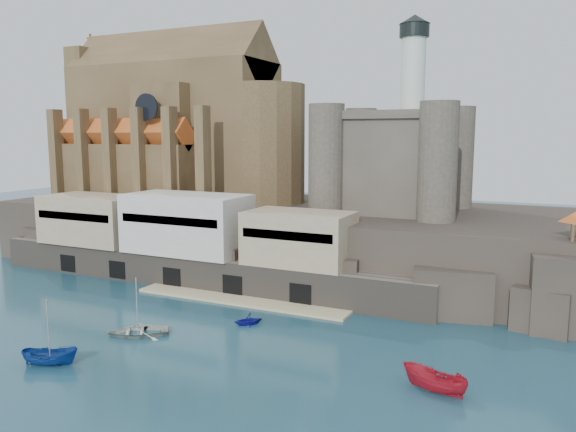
# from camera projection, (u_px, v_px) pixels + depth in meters

# --- Properties ---
(ground) EXTENTS (300.00, 300.00, 0.00)m
(ground) POSITION_uv_depth(u_px,v_px,m) (135.00, 345.00, 58.08)
(ground) COLOR #173D4D
(ground) RESTS_ON ground
(promontory) EXTENTS (100.00, 36.00, 10.00)m
(promontory) POSITION_uv_depth(u_px,v_px,m) (293.00, 237.00, 92.66)
(promontory) COLOR #29231F
(promontory) RESTS_ON ground
(quay) EXTENTS (70.00, 12.00, 13.05)m
(quay) POSITION_uv_depth(u_px,v_px,m) (185.00, 242.00, 82.16)
(quay) COLOR #655B51
(quay) RESTS_ON ground
(church) EXTENTS (47.00, 25.93, 30.51)m
(church) POSITION_uv_depth(u_px,v_px,m) (180.00, 132.00, 102.55)
(church) COLOR brown
(church) RESTS_ON promontory
(castle_keep) EXTENTS (21.20, 21.20, 29.30)m
(castle_keep) POSITION_uv_depth(u_px,v_px,m) (395.00, 156.00, 85.36)
(castle_keep) COLOR #474138
(castle_keep) RESTS_ON promontory
(boat_2) EXTENTS (2.72, 2.69, 5.36)m
(boat_2) POSITION_uv_depth(u_px,v_px,m) (51.00, 365.00, 53.15)
(boat_2) COLOR navy
(boat_2) RESTS_ON ground
(boat_5) EXTENTS (2.70, 2.66, 5.85)m
(boat_5) POSITION_uv_depth(u_px,v_px,m) (434.00, 391.00, 47.69)
(boat_5) COLOR #AC1728
(boat_5) RESTS_ON ground
(boat_6) EXTENTS (3.83, 4.66, 6.61)m
(boat_6) POSITION_uv_depth(u_px,v_px,m) (138.00, 334.00, 61.17)
(boat_6) COLOR beige
(boat_6) RESTS_ON ground
(boat_7) EXTENTS (3.18, 3.20, 3.25)m
(boat_7) POSITION_uv_depth(u_px,v_px,m) (248.00, 324.00, 64.45)
(boat_7) COLOR navy
(boat_7) RESTS_ON ground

